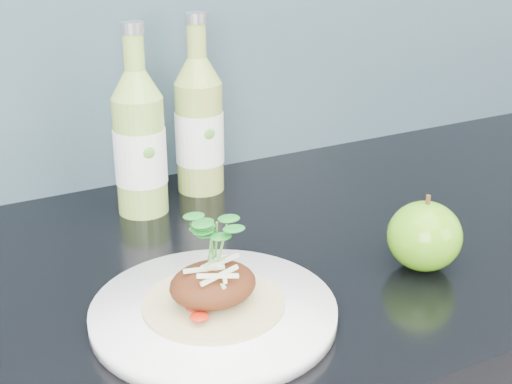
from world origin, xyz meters
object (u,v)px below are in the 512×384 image
dinner_plate (214,312)px  cider_bottle_right (199,126)px  green_apple (424,236)px  cider_bottle_left (140,143)px

dinner_plate → cider_bottle_right: bearing=67.9°
green_apple → cider_bottle_right: 0.36m
dinner_plate → green_apple: bearing=-3.0°
green_apple → cider_bottle_right: bearing=110.1°
cider_bottle_left → cider_bottle_right: size_ratio=1.00×
green_apple → cider_bottle_right: (-0.12, 0.34, 0.06)m
green_apple → dinner_plate: bearing=177.0°
dinner_plate → cider_bottle_left: bearing=83.8°
cider_bottle_right → green_apple: bearing=-74.7°
cider_bottle_left → cider_bottle_right: 0.11m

